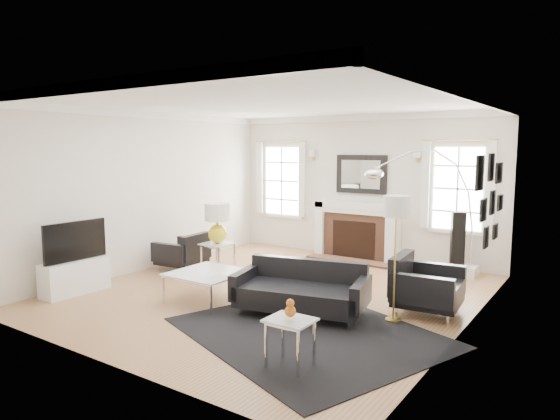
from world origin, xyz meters
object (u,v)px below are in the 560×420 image
Objects in this scene: gourd_lamp at (217,220)px; fireplace at (356,231)px; sofa at (302,291)px; armchair_left at (184,253)px; arc_floor_lamp at (424,207)px; armchair_right at (423,287)px; coffee_table at (208,274)px.

fireplace is at bearing 58.81° from gourd_lamp.
gourd_lamp is (-1.46, -2.41, 0.39)m from fireplace.
sofa reaches higher than armchair_left.
fireplace is 2.84m from gourd_lamp.
armchair_left is 0.40× the size of arc_floor_lamp.
fireplace is at bearing 131.25° from armchair_right.
armchair_left is 1.99m from coffee_table.
coffee_table is at bearing -35.14° from armchair_left.
gourd_lamp is at bearing 10.24° from armchair_left.
armchair_left is at bearing 164.17° from sofa.
armchair_right is at bearing 1.29° from armchair_left.
coffee_table is at bearing -125.41° from arc_floor_lamp.
armchair_right reaches higher than coffee_table.
arc_floor_lamp is (2.08, 2.92, 0.80)m from coffee_table.
arc_floor_lamp is (3.70, 1.78, 0.89)m from armchair_left.
arc_floor_lamp is (0.71, 2.63, 0.89)m from sofa.
gourd_lamp reaches higher than fireplace.
armchair_right is 0.45× the size of arc_floor_lamp.
arc_floor_lamp is (1.56, -0.75, 0.65)m from fireplace.
armchair_right is at bearing 24.97° from coffee_table.
sofa is 2.09× the size of armchair_left.
fireplace reaches higher than armchair_right.
armchair_right is at bearing 36.07° from sofa.
armchair_right is (2.14, -2.44, -0.20)m from fireplace.
fireplace is 3.72m from coffee_table.
armchair_left is (-2.99, 0.85, 0.00)m from sofa.
coffee_table is at bearing -98.09° from fireplace.
coffee_table is (-1.36, -0.30, 0.09)m from sofa.
arc_floor_lamp reaches higher than coffee_table.
fireplace is 0.92× the size of sofa.
fireplace is at bearing 103.99° from sofa.
coffee_table is (-0.52, -3.68, -0.15)m from fireplace.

